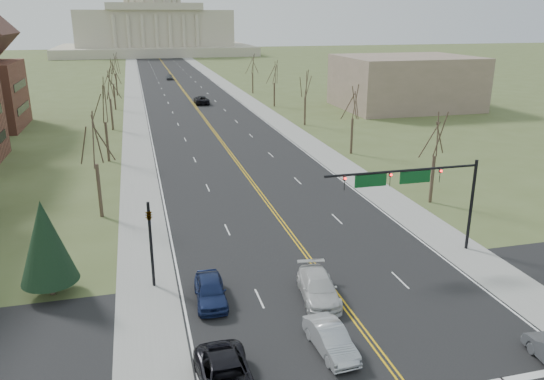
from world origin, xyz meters
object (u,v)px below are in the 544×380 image
signal_mast (414,183)px  car_sb_outer_lead (227,378)px  car_far_nb (201,100)px  signal_left (150,235)px  car_far_sb (169,77)px  car_sb_inner_lead (331,339)px  car_sb_outer_second (210,290)px  car_sb_inner_second (318,288)px

signal_mast → car_sb_outer_lead: (-16.02, -11.81, -4.96)m
car_sb_outer_lead → car_far_nb: size_ratio=0.94×
signal_mast → signal_left: 19.06m
car_sb_outer_lead → car_far_sb: bearing=86.0°
car_sb_inner_lead → car_sb_outer_second: size_ratio=0.95×
car_sb_outer_second → car_far_sb: car_sb_outer_second is taller
car_sb_inner_second → car_far_nb: (2.97, 81.72, 0.05)m
car_far_sb → signal_mast: bearing=-84.0°
car_sb_inner_lead → car_sb_inner_second: (1.21, 5.50, 0.05)m
signal_left → car_far_sb: bearing=85.4°
signal_mast → car_sb_inner_second: size_ratio=2.23×
car_sb_inner_lead → car_sb_outer_second: car_sb_outer_second is taller
signal_left → car_far_nb: signal_left is taller
signal_left → car_far_nb: (13.14, 77.28, -2.86)m
car_sb_inner_second → car_sb_outer_second: (-6.77, 1.34, 0.02)m
car_sb_inner_second → signal_left: bearing=163.9°
car_sb_outer_second → signal_mast: bearing=13.9°
signal_left → car_sb_inner_lead: 13.71m
signal_left → car_far_nb: size_ratio=0.99×
signal_mast → car_sb_outer_lead: 20.51m
car_sb_inner_lead → car_far_sb: size_ratio=0.98×
signal_mast → car_far_nb: (-5.81, 77.28, -4.91)m
car_sb_outer_lead → car_far_nb: (10.21, 89.09, 0.05)m
car_sb_inner_second → car_sb_outer_second: 6.90m
car_sb_outer_lead → car_sb_inner_second: size_ratio=1.04×
signal_left → car_sb_outer_second: 5.44m
signal_mast → signal_left: bearing=180.0°
signal_mast → car_sb_outer_lead: size_ratio=2.14×
signal_left → car_sb_outer_lead: (2.93, -11.82, -2.92)m
signal_left → car_sb_inner_second: bearing=-23.6°
signal_mast → car_far_sb: 124.44m
car_sb_inner_lead → car_sb_outer_second: (-5.55, 6.84, 0.07)m
car_far_nb → signal_mast: bearing=94.8°
signal_mast → car_sb_outer_second: signal_mast is taller
car_sb_outer_lead → signal_left: bearing=102.8°
signal_mast → signal_left: (-18.95, 0.00, -2.05)m
signal_mast → car_sb_inner_second: bearing=-153.1°
car_sb_outer_lead → car_sb_inner_second: bearing=44.4°
signal_mast → car_sb_inner_second: 11.02m
signal_mast → car_far_nb: 77.65m
car_sb_inner_lead → car_sb_inner_second: bearing=73.1°
signal_mast → car_sb_outer_lead: signal_mast is taller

